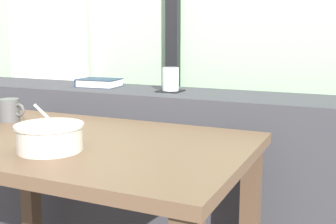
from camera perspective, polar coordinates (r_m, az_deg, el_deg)
dark_console_ledge at (r=1.97m, az=-1.79°, el=-8.52°), size 2.80×0.35×0.79m
breakfast_table at (r=1.40m, az=-11.62°, el=-8.20°), size 1.06×0.68×0.71m
coaster_square at (r=1.84m, az=0.32°, el=2.82°), size 0.10×0.10×0.00m
juice_glass at (r=1.83m, az=0.32°, el=4.33°), size 0.07×0.07×0.10m
closed_book at (r=2.04m, az=-9.17°, el=3.88°), size 0.20×0.15×0.04m
soup_bowl at (r=1.25m, az=-15.47°, el=-3.32°), size 0.19×0.19×0.14m
ceramic_mug at (r=1.71m, az=-20.39°, el=0.23°), size 0.11×0.08×0.08m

